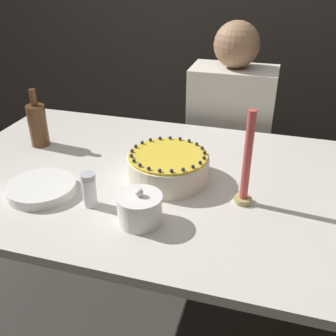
{
  "coord_description": "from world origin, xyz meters",
  "views": [
    {
      "loc": [
        0.34,
        -1.14,
        1.46
      ],
      "look_at": [
        0.01,
        -0.01,
        0.82
      ],
      "focal_mm": 42.0,
      "sensor_mm": 36.0,
      "label": 1
    }
  ],
  "objects_px": {
    "sugar_bowl": "(138,208)",
    "cake": "(168,167)",
    "candle": "(246,167)",
    "bottle": "(38,124)",
    "person_man_blue_shirt": "(227,158)",
    "sugar_shaker": "(89,189)"
  },
  "relations": [
    {
      "from": "sugar_bowl",
      "to": "cake",
      "type": "bearing_deg",
      "value": 86.99
    },
    {
      "from": "candle",
      "to": "bottle",
      "type": "height_order",
      "value": "candle"
    },
    {
      "from": "candle",
      "to": "person_man_blue_shirt",
      "type": "xyz_separation_m",
      "value": [
        -0.15,
        0.77,
        -0.38
      ]
    },
    {
      "from": "candle",
      "to": "cake",
      "type": "bearing_deg",
      "value": 164.84
    },
    {
      "from": "cake",
      "to": "candle",
      "type": "distance_m",
      "value": 0.29
    },
    {
      "from": "sugar_shaker",
      "to": "bottle",
      "type": "distance_m",
      "value": 0.52
    },
    {
      "from": "sugar_shaker",
      "to": "bottle",
      "type": "xyz_separation_m",
      "value": [
        -0.39,
        0.34,
        0.03
      ]
    },
    {
      "from": "cake",
      "to": "person_man_blue_shirt",
      "type": "bearing_deg",
      "value": 80.41
    },
    {
      "from": "sugar_bowl",
      "to": "person_man_blue_shirt",
      "type": "bearing_deg",
      "value": 82.17
    },
    {
      "from": "sugar_bowl",
      "to": "person_man_blue_shirt",
      "type": "height_order",
      "value": "person_man_blue_shirt"
    },
    {
      "from": "cake",
      "to": "bottle",
      "type": "height_order",
      "value": "bottle"
    },
    {
      "from": "sugar_bowl",
      "to": "bottle",
      "type": "height_order",
      "value": "bottle"
    },
    {
      "from": "cake",
      "to": "sugar_bowl",
      "type": "distance_m",
      "value": 0.26
    },
    {
      "from": "bottle",
      "to": "sugar_bowl",
      "type": "bearing_deg",
      "value": -33.92
    },
    {
      "from": "sugar_shaker",
      "to": "candle",
      "type": "distance_m",
      "value": 0.48
    },
    {
      "from": "cake",
      "to": "sugar_shaker",
      "type": "xyz_separation_m",
      "value": [
        -0.19,
        -0.22,
        0.01
      ]
    },
    {
      "from": "sugar_shaker",
      "to": "person_man_blue_shirt",
      "type": "height_order",
      "value": "person_man_blue_shirt"
    },
    {
      "from": "cake",
      "to": "sugar_shaker",
      "type": "relative_size",
      "value": 2.55
    },
    {
      "from": "bottle",
      "to": "person_man_blue_shirt",
      "type": "distance_m",
      "value": 0.96
    },
    {
      "from": "sugar_bowl",
      "to": "candle",
      "type": "bearing_deg",
      "value": 33.5
    },
    {
      "from": "sugar_bowl",
      "to": "sugar_shaker",
      "type": "relative_size",
      "value": 1.22
    },
    {
      "from": "candle",
      "to": "bottle",
      "type": "bearing_deg",
      "value": 167.05
    }
  ]
}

